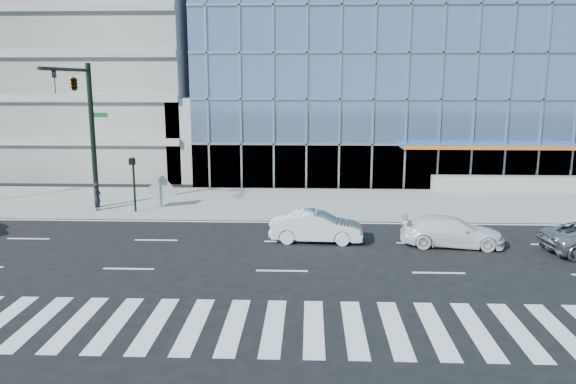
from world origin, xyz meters
name	(u,v)px	position (x,y,z in m)	size (l,w,h in m)	color
ground	(286,242)	(0.00, 0.00, 0.00)	(160.00, 160.00, 0.00)	black
sidewalk	(292,202)	(0.00, 8.00, 0.07)	(120.00, 8.00, 0.15)	gray
theatre_building	(459,77)	(14.00, 26.00, 7.50)	(42.00, 26.00, 15.00)	#7088BB
parking_garage	(74,48)	(-20.00, 26.00, 10.00)	(24.00, 24.00, 20.00)	gray
ramp_block	(218,136)	(-6.00, 18.00, 3.00)	(6.00, 8.00, 6.00)	gray
traffic_signal	(80,101)	(-11.00, 4.57, 6.16)	(1.14, 5.74, 8.00)	black
ped_signal_post	(133,176)	(-8.50, 4.94, 2.14)	(0.30, 0.33, 3.00)	black
white_suv	(452,231)	(7.36, -0.32, 0.65)	(1.82, 4.48, 1.30)	white
white_sedan	(316,227)	(1.36, 0.12, 0.69)	(1.46, 4.20, 1.38)	silver
pedestrian	(98,197)	(-10.67, 5.27, 0.92)	(0.56, 0.37, 1.54)	black
tilted_panel	(162,191)	(-7.31, 6.21, 1.07)	(1.30, 0.06, 1.30)	#9B9B9B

